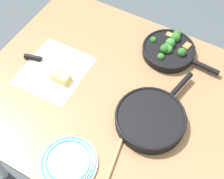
{
  "coord_description": "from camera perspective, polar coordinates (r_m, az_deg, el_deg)",
  "views": [
    {
      "loc": [
        -0.38,
        0.67,
        1.94
      ],
      "look_at": [
        0.0,
        0.0,
        0.8
      ],
      "focal_mm": 50.0,
      "sensor_mm": 36.0,
      "label": 1
    }
  ],
  "objects": [
    {
      "name": "ground_plane",
      "position": [
        2.09,
        -0.0,
        -12.29
      ],
      "size": [
        14.0,
        14.0,
        0.0
      ],
      "primitive_type": "plane",
      "color": "#424C51"
    },
    {
      "name": "dining_table_red",
      "position": [
        1.47,
        -0.0,
        -2.23
      ],
      "size": [
        1.2,
        0.99,
        0.78
      ],
      "color": "olive",
      "rests_on": "ground_plane"
    },
    {
      "name": "skillet_broccoli",
      "position": [
        1.54,
        10.54,
        7.24
      ],
      "size": [
        0.39,
        0.26,
        0.08
      ],
      "rotation": [
        0.0,
        0.0,
        3.08
      ],
      "color": "black",
      "rests_on": "dining_table_red"
    },
    {
      "name": "skillet_eggs",
      "position": [
        1.31,
        7.08,
        -5.33
      ],
      "size": [
        0.3,
        0.45,
        0.05
      ],
      "rotation": [
        0.0,
        0.0,
        4.51
      ],
      "color": "black",
      "rests_on": "dining_table_red"
    },
    {
      "name": "wooden_spoon",
      "position": [
        1.27,
        1.44,
        -10.05
      ],
      "size": [
        0.09,
        0.39,
        0.02
      ],
      "rotation": [
        0.0,
        0.0,
        4.88
      ],
      "color": "tan",
      "rests_on": "dining_table_red"
    },
    {
      "name": "parchment_sheet",
      "position": [
        1.5,
        -10.48,
        3.45
      ],
      "size": [
        0.29,
        0.32,
        0.0
      ],
      "color": "beige",
      "rests_on": "dining_table_red"
    },
    {
      "name": "grater_knife",
      "position": [
        1.53,
        -12.19,
        5.26
      ],
      "size": [
        0.29,
        0.1,
        0.02
      ],
      "rotation": [
        0.0,
        0.0,
        3.42
      ],
      "color": "silver",
      "rests_on": "dining_table_red"
    },
    {
      "name": "cheese_block",
      "position": [
        1.44,
        -9.31,
        2.28
      ],
      "size": [
        0.08,
        0.05,
        0.04
      ],
      "color": "#EACC66",
      "rests_on": "dining_table_red"
    },
    {
      "name": "dinner_plate_stack",
      "position": [
        1.25,
        -7.9,
        -13.03
      ],
      "size": [
        0.23,
        0.23,
        0.03
      ],
      "color": "silver",
      "rests_on": "dining_table_red"
    }
  ]
}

